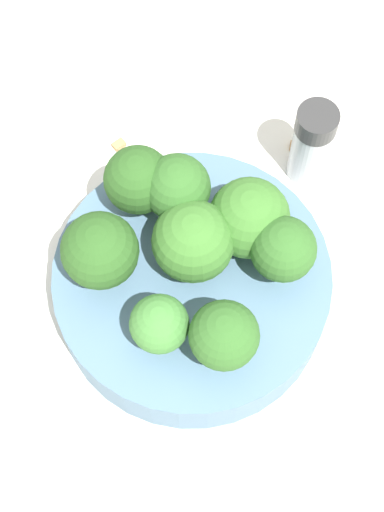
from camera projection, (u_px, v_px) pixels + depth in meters
The scene contains 13 objects.
ground_plane at pixel (192, 298), 0.60m from camera, with size 3.00×3.00×0.00m, color silver.
bowl at pixel (192, 287), 0.58m from camera, with size 0.18×0.18×0.04m, color slate.
broccoli_floret_0 at pixel (193, 242), 0.54m from camera, with size 0.05×0.05×0.06m.
broccoli_floret_1 at pixel (100, 251), 0.53m from camera, with size 0.05×0.05×0.06m.
broccoli_floret_2 at pixel (249, 218), 0.55m from camera, with size 0.05×0.05×0.05m.
broccoli_floret_3 at pixel (138, 181), 0.55m from camera, with size 0.05×0.05×0.06m.
broccoli_floret_4 at pixel (159, 325), 0.52m from camera, with size 0.04×0.04×0.05m.
broccoli_floret_5 at pixel (224, 336), 0.51m from camera, with size 0.04×0.04×0.06m.
broccoli_floret_6 at pixel (177, 189), 0.55m from camera, with size 0.04×0.04×0.06m.
broccoli_floret_7 at pixel (283, 251), 0.53m from camera, with size 0.04×0.04×0.05m.
pepper_shaker at pixel (311, 144), 0.61m from camera, with size 0.03×0.03×0.08m.
almond_crumb_0 at pixel (297, 145), 0.64m from camera, with size 0.01×0.01×0.01m, color #AD7F4C.
almond_crumb_1 at pixel (119, 143), 0.64m from camera, with size 0.01×0.01×0.01m, color #AD7F4C.
Camera 1 is at (0.18, -0.10, 0.56)m, focal length 60.00 mm.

